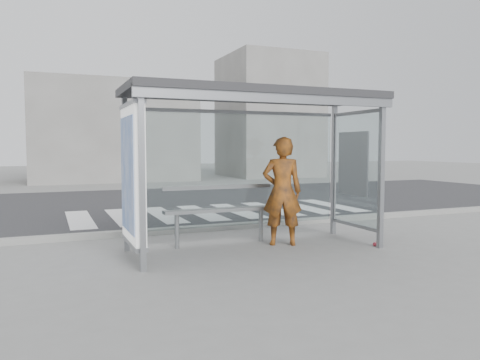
% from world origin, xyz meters
% --- Properties ---
extents(ground, '(80.00, 80.00, 0.00)m').
position_xyz_m(ground, '(0.00, 0.00, 0.00)').
color(ground, slate).
rests_on(ground, ground).
extents(road, '(30.00, 10.00, 0.01)m').
position_xyz_m(road, '(0.00, 7.00, 0.00)').
color(road, '#252527').
rests_on(road, ground).
extents(curb, '(30.00, 0.18, 0.12)m').
position_xyz_m(curb, '(0.00, 1.95, 0.06)').
color(curb, gray).
rests_on(curb, ground).
extents(crosswalk, '(7.55, 3.00, 0.00)m').
position_xyz_m(crosswalk, '(1.00, 4.50, 0.00)').
color(crosswalk, silver).
rests_on(crosswalk, ground).
extents(bus_shelter, '(4.25, 1.65, 2.62)m').
position_xyz_m(bus_shelter, '(-0.37, 0.06, 1.98)').
color(bus_shelter, gray).
rests_on(bus_shelter, ground).
extents(building_center, '(8.00, 5.00, 5.00)m').
position_xyz_m(building_center, '(0.00, 18.00, 2.50)').
color(building_center, slate).
rests_on(building_center, ground).
extents(building_right, '(5.00, 5.00, 7.00)m').
position_xyz_m(building_right, '(9.00, 18.00, 3.50)').
color(building_right, slate).
rests_on(building_right, ground).
extents(person, '(0.80, 0.67, 1.88)m').
position_xyz_m(person, '(0.58, 0.15, 0.94)').
color(person, '#C25C12').
rests_on(person, ground).
extents(bench, '(2.00, 0.24, 1.04)m').
position_xyz_m(bench, '(-0.41, 0.58, 0.61)').
color(bench, slate).
rests_on(bench, ground).
extents(soda_can, '(0.13, 0.09, 0.07)m').
position_xyz_m(soda_can, '(2.05, -0.55, 0.03)').
color(soda_can, '#C5394B').
rests_on(soda_can, ground).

